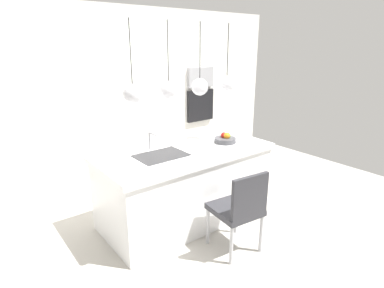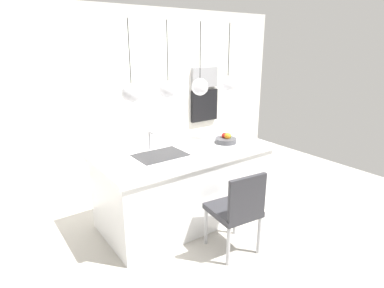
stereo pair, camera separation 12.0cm
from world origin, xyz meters
name	(u,v)px [view 2 (the right image)]	position (x,y,z in m)	size (l,w,h in m)	color
floor	(186,217)	(0.00, 0.00, 0.00)	(6.60, 6.60, 0.00)	#BCB7AD
back_wall	(123,96)	(0.00, 1.65, 1.30)	(6.00, 0.10, 2.60)	silver
kitchen_island	(185,184)	(0.00, 0.00, 0.45)	(2.05, 0.97, 0.89)	white
sink_basin	(161,156)	(-0.33, 0.00, 0.88)	(0.56, 0.40, 0.02)	#2D2D30
faucet	(151,138)	(-0.33, 0.21, 1.03)	(0.02, 0.17, 0.22)	silver
fruit_bowl	(226,139)	(0.57, -0.08, 0.93)	(0.27, 0.27, 0.13)	#4C4C51
microwave	(204,77)	(1.51, 1.58, 1.50)	(0.54, 0.08, 0.34)	#9E9EA3
oven	(204,105)	(1.51, 1.58, 1.00)	(0.56, 0.08, 0.56)	black
chair_near	(237,208)	(0.03, -0.86, 0.50)	(0.49, 0.51, 0.89)	#333338
pendant_light_left	(132,93)	(-0.63, 0.00, 1.60)	(0.19, 0.19, 0.79)	silver
pendant_light_center_left	(168,90)	(-0.21, 0.00, 1.60)	(0.19, 0.19, 0.79)	silver
pendant_light_center_right	(200,87)	(0.21, 0.00, 1.60)	(0.19, 0.19, 0.79)	silver
pendant_light_right	(228,84)	(0.63, 0.00, 1.60)	(0.19, 0.19, 0.79)	silver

